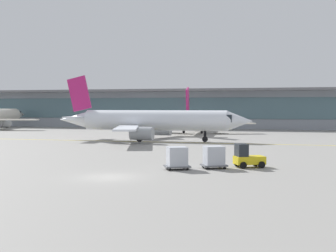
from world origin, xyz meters
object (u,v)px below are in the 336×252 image
gate_airplane_1 (193,120)px  cargo_dolly_lead (214,156)px  baggage_tug (247,157)px  taxiing_regional_jet (153,121)px  cargo_dolly_trailing (177,157)px

gate_airplane_1 → cargo_dolly_lead: 52.56m
gate_airplane_1 → baggage_tug: size_ratio=9.05×
taxiing_regional_jet → cargo_dolly_lead: taxiing_regional_jet is taller
gate_airplane_1 → baggage_tug: 51.95m
gate_airplane_1 → cargo_dolly_trailing: 53.40m
baggage_tug → cargo_dolly_trailing: 6.34m
taxiing_regional_jet → baggage_tug: size_ratio=10.59×
baggage_tug → gate_airplane_1: bearing=80.1°
gate_airplane_1 → baggage_tug: (14.54, -49.84, -1.76)m
taxiing_regional_jet → cargo_dolly_trailing: (10.99, -30.38, -2.06)m
baggage_tug → cargo_dolly_lead: bearing=180.0°
gate_airplane_1 → cargo_dolly_lead: size_ratio=10.31×
baggage_tug → cargo_dolly_lead: size_ratio=1.14×
cargo_dolly_lead → cargo_dolly_trailing: size_ratio=1.00×
taxiing_regional_jet → cargo_dolly_trailing: bearing=-70.2°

